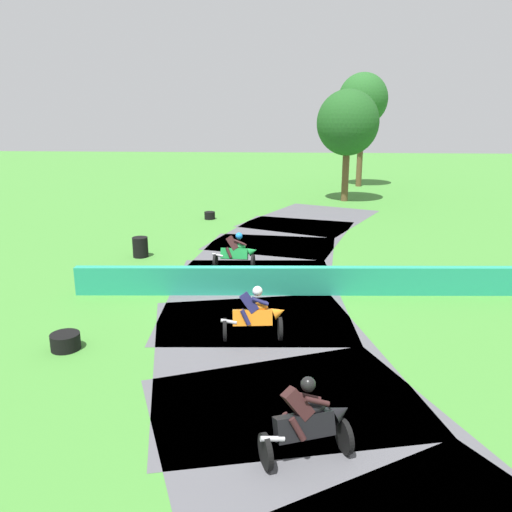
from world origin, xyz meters
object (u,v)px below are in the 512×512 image
motorcycle_trailing_black (308,421)px  tire_stack_near (210,215)px  tire_stack_mid_a (140,247)px  tire_stack_mid_b (65,341)px  motorcycle_lead_green (237,252)px  motorcycle_chase_orange (255,315)px

motorcycle_trailing_black → tire_stack_near: (-4.71, 19.63, -0.43)m
tire_stack_mid_a → tire_stack_mid_b: tire_stack_mid_a is taller
motorcycle_lead_green → tire_stack_near: bearing=104.9°
motorcycle_lead_green → tire_stack_mid_a: bearing=161.7°
motorcycle_lead_green → tire_stack_mid_a: 4.22m
motorcycle_chase_orange → tire_stack_mid_b: (-4.58, -0.95, -0.44)m
motorcycle_chase_orange → tire_stack_mid_a: bearing=124.7°
motorcycle_lead_green → motorcycle_chase_orange: motorcycle_chase_orange is taller
motorcycle_lead_green → motorcycle_chase_orange: bearing=-79.6°
motorcycle_trailing_black → tire_stack_mid_b: 6.83m
motorcycle_chase_orange → tire_stack_mid_b: size_ratio=2.36×
motorcycle_chase_orange → tire_stack_mid_a: size_ratio=2.09×
motorcycle_chase_orange → motorcycle_trailing_black: 4.73m
tire_stack_mid_a → tire_stack_mid_b: size_ratio=1.13×
motorcycle_lead_green → motorcycle_trailing_black: 10.88m
motorcycle_trailing_black → tire_stack_near: 20.19m
tire_stack_near → tire_stack_mid_a: (-1.60, -7.68, 0.20)m
motorcycle_trailing_black → tire_stack_mid_a: (-6.30, 11.95, -0.23)m
motorcycle_trailing_black → tire_stack_mid_a: 13.52m
tire_stack_near → tire_stack_mid_a: 7.85m
tire_stack_near → tire_stack_mid_b: same height
motorcycle_chase_orange → motorcycle_lead_green: bearing=100.4°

